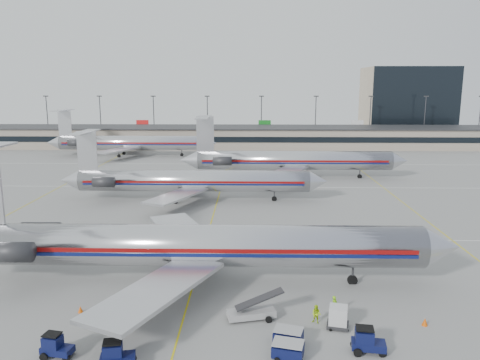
{
  "coord_description": "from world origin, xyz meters",
  "views": [
    {
      "loc": [
        5.35,
        -44.78,
        18.46
      ],
      "look_at": [
        3.82,
        24.38,
        4.5
      ],
      "focal_mm": 35.0,
      "sensor_mm": 36.0,
      "label": 1
    }
  ],
  "objects_px": {
    "jet_foreground": "(184,245)",
    "uld_container": "(338,317)",
    "tug_center": "(115,355)",
    "belt_loader": "(252,312)",
    "jet_second_row": "(189,181)"
  },
  "relations": [
    {
      "from": "jet_foreground",
      "to": "belt_loader",
      "type": "height_order",
      "value": "jet_foreground"
    },
    {
      "from": "tug_center",
      "to": "belt_loader",
      "type": "height_order",
      "value": "belt_loader"
    },
    {
      "from": "tug_center",
      "to": "belt_loader",
      "type": "xyz_separation_m",
      "value": [
        9.16,
        6.74,
        -0.21
      ]
    },
    {
      "from": "uld_container",
      "to": "jet_second_row",
      "type": "bearing_deg",
      "value": 125.55
    },
    {
      "from": "jet_foreground",
      "to": "tug_center",
      "type": "bearing_deg",
      "value": -101.17
    },
    {
      "from": "tug_center",
      "to": "jet_foreground",
      "type": "bearing_deg",
      "value": 68.55
    },
    {
      "from": "jet_foreground",
      "to": "belt_loader",
      "type": "xyz_separation_m",
      "value": [
        6.44,
        -7.05,
        -3.14
      ]
    },
    {
      "from": "tug_center",
      "to": "uld_container",
      "type": "height_order",
      "value": "tug_center"
    },
    {
      "from": "jet_second_row",
      "to": "jet_foreground",
      "type": "bearing_deg",
      "value": -83.31
    },
    {
      "from": "uld_container",
      "to": "tug_center",
      "type": "bearing_deg",
      "value": -147.67
    },
    {
      "from": "jet_foreground",
      "to": "jet_second_row",
      "type": "distance_m",
      "value": 32.82
    },
    {
      "from": "jet_second_row",
      "to": "belt_loader",
      "type": "xyz_separation_m",
      "value": [
        10.27,
        -39.64,
        -2.68
      ]
    },
    {
      "from": "jet_foreground",
      "to": "uld_container",
      "type": "xyz_separation_m",
      "value": [
        13.07,
        -8.28,
        -2.91
      ]
    },
    {
      "from": "jet_foreground",
      "to": "uld_container",
      "type": "bearing_deg",
      "value": -32.33
    },
    {
      "from": "jet_foreground",
      "to": "tug_center",
      "type": "relative_size",
      "value": 20.25
    }
  ]
}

